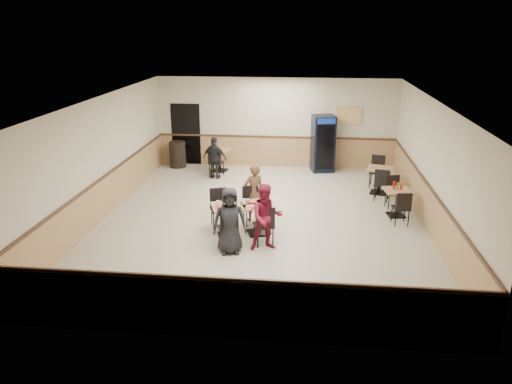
# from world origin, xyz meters

# --- Properties ---
(ground) EXTENTS (10.00, 10.00, 0.00)m
(ground) POSITION_xyz_m (0.00, 0.00, 0.00)
(ground) COLOR beige
(ground) RESTS_ON ground
(room_shell) EXTENTS (10.00, 10.00, 10.00)m
(room_shell) POSITION_xyz_m (1.78, 2.55, 0.58)
(room_shell) COLOR silver
(room_shell) RESTS_ON ground
(main_table) EXTENTS (1.55, 1.11, 0.75)m
(main_table) POSITION_xyz_m (-0.35, -0.96, 0.50)
(main_table) COLOR black
(main_table) RESTS_ON ground
(main_chairs) EXTENTS (1.70, 1.95, 0.95)m
(main_chairs) POSITION_xyz_m (-0.40, -0.98, 0.48)
(main_chairs) COLOR black
(main_chairs) RESTS_ON ground
(diner_woman_left) EXTENTS (0.79, 0.60, 1.46)m
(diner_woman_left) POSITION_xyz_m (-0.50, -1.91, 0.73)
(diner_woman_left) COLOR black
(diner_woman_left) RESTS_ON ground
(diner_woman_right) EXTENTS (0.84, 0.74, 1.47)m
(diner_woman_right) POSITION_xyz_m (0.25, -1.65, 0.73)
(diner_woman_right) COLOR maroon
(diner_woman_right) RESTS_ON ground
(diner_man_opposite) EXTENTS (0.63, 0.56, 1.44)m
(diner_man_opposite) POSITION_xyz_m (-0.20, -0.01, 0.72)
(diner_man_opposite) COLOR brown
(diner_man_opposite) RESTS_ON ground
(lone_diner) EXTENTS (0.84, 0.50, 1.33)m
(lone_diner) POSITION_xyz_m (-1.80, 3.35, 0.67)
(lone_diner) COLOR black
(lone_diner) RESTS_ON ground
(tabletop_clutter) EXTENTS (1.25, 0.91, 0.12)m
(tabletop_clutter) POSITION_xyz_m (-0.33, -1.02, 0.77)
(tabletop_clutter) COLOR red
(tabletop_clutter) RESTS_ON main_table
(side_table_near) EXTENTS (0.74, 0.74, 0.70)m
(side_table_near) POSITION_xyz_m (3.39, 0.65, 0.47)
(side_table_near) COLOR black
(side_table_near) RESTS_ON ground
(side_table_near_chair_south) EXTENTS (0.47, 0.47, 0.89)m
(side_table_near_chair_south) POSITION_xyz_m (3.39, 0.09, 0.44)
(side_table_near_chair_south) COLOR black
(side_table_near_chair_south) RESTS_ON ground
(side_table_near_chair_north) EXTENTS (0.47, 0.47, 0.89)m
(side_table_near_chair_north) POSITION_xyz_m (3.39, 1.21, 0.44)
(side_table_near_chair_north) COLOR black
(side_table_near_chair_north) RESTS_ON ground
(side_table_far) EXTENTS (0.86, 0.86, 0.76)m
(side_table_far) POSITION_xyz_m (3.17, 2.43, 0.50)
(side_table_far) COLOR black
(side_table_far) RESTS_ON ground
(side_table_far_chair_south) EXTENTS (0.54, 0.54, 0.96)m
(side_table_far_chair_south) POSITION_xyz_m (3.17, 1.82, 0.48)
(side_table_far_chair_south) COLOR black
(side_table_far_chair_south) RESTS_ON ground
(side_table_far_chair_north) EXTENTS (0.54, 0.54, 0.96)m
(side_table_far_chair_north) POSITION_xyz_m (3.17, 3.03, 0.48)
(side_table_far_chair_north) COLOR black
(side_table_far_chair_north) RESTS_ON ground
(condiment_caddy) EXTENTS (0.23, 0.06, 0.20)m
(condiment_caddy) POSITION_xyz_m (3.35, 0.70, 0.79)
(condiment_caddy) COLOR #B80D16
(condiment_caddy) RESTS_ON side_table_near
(back_table) EXTENTS (0.81, 0.81, 0.75)m
(back_table) POSITION_xyz_m (-1.80, 4.20, 0.50)
(back_table) COLOR black
(back_table) RESTS_ON ground
(back_table_chair_lone) EXTENTS (0.51, 0.51, 0.94)m
(back_table_chair_lone) POSITION_xyz_m (-1.80, 3.60, 0.47)
(back_table_chair_lone) COLOR black
(back_table_chair_lone) RESTS_ON ground
(pepsi_cooler) EXTENTS (0.82, 0.82, 1.85)m
(pepsi_cooler) POSITION_xyz_m (1.58, 4.59, 0.93)
(pepsi_cooler) COLOR black
(pepsi_cooler) RESTS_ON ground
(trash_bin) EXTENTS (0.55, 0.55, 0.87)m
(trash_bin) POSITION_xyz_m (-3.32, 4.55, 0.44)
(trash_bin) COLOR black
(trash_bin) RESTS_ON ground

